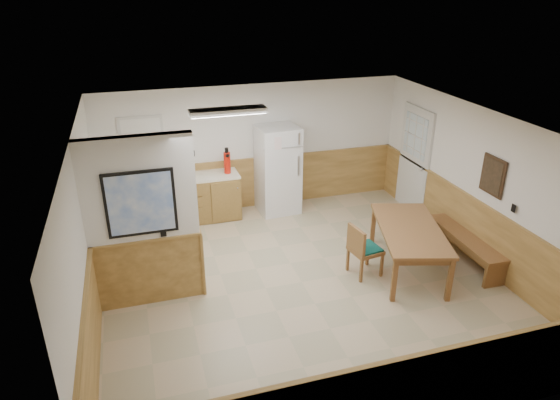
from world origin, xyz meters
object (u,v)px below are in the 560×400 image
object	(u,v)px
refrigerator	(278,170)
dining_bench	(465,241)
fire_extinguisher	(227,162)
dining_table	(410,233)
dining_chair	(361,247)
soap_bottle	(144,176)

from	to	relation	value
refrigerator	dining_bench	size ratio (longest dim) A/B	1.00
fire_extinguisher	dining_table	bearing A→B (deg)	-46.62
refrigerator	dining_bench	distance (m)	3.70
refrigerator	dining_table	xyz separation A→B (m)	(1.35, -2.75, -0.21)
dining_chair	dining_table	bearing A→B (deg)	-13.94
dining_bench	fire_extinguisher	world-z (taller)	fire_extinguisher
dining_chair	fire_extinguisher	world-z (taller)	fire_extinguisher
dining_chair	fire_extinguisher	bearing A→B (deg)	110.71
dining_table	dining_chair	xyz separation A→B (m)	(-0.79, 0.07, -0.16)
dining_table	dining_chair	distance (m)	0.81
refrigerator	dining_table	world-z (taller)	refrigerator
refrigerator	dining_table	bearing A→B (deg)	-67.84
refrigerator	fire_extinguisher	bearing A→B (deg)	173.95
dining_bench	dining_chair	size ratio (longest dim) A/B	2.05
fire_extinguisher	soap_bottle	bearing A→B (deg)	-177.81
soap_bottle	fire_extinguisher	bearing A→B (deg)	-1.23
refrigerator	dining_bench	world-z (taller)	refrigerator
dining_bench	dining_chair	distance (m)	1.86
dining_bench	dining_chair	xyz separation A→B (m)	(-1.85, 0.08, 0.15)
fire_extinguisher	soap_bottle	size ratio (longest dim) A/B	2.30
dining_chair	soap_bottle	bearing A→B (deg)	129.37
fire_extinguisher	soap_bottle	distance (m)	1.55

